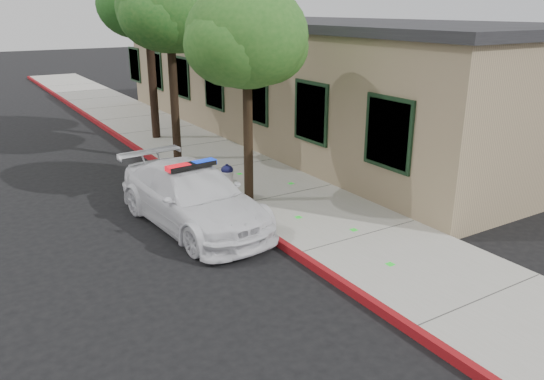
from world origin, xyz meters
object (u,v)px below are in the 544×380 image
Objects in this scene: street_tree_mid at (169,12)px; police_car at (193,197)px; fire_hydrant at (227,181)px; clapboard_building at (309,78)px; street_tree_near at (247,41)px; street_tree_far at (148,2)px.

police_car is at bearing -108.41° from street_tree_mid.
clapboard_building is at bearing 53.41° from fire_hydrant.
clapboard_building is 4.10× the size of street_tree_near.
street_tree_mid reaches higher than fire_hydrant.
street_tree_far is (0.46, 3.02, 0.32)m from street_tree_mid.
clapboard_building is 8.56m from street_tree_near.
fire_hydrant is at bearing -96.51° from street_tree_far.
street_tree_mid is 0.93× the size of street_tree_far.
fire_hydrant is 3.42m from street_tree_near.
street_tree_near reaches higher than clapboard_building.
street_tree_far is at bearing 96.36° from fire_hydrant.
clapboard_building reaches higher than police_car.
clapboard_building is 6.39m from street_tree_far.
street_tree_far reaches higher than police_car.
fire_hydrant is at bearing 130.84° from street_tree_near.
police_car reaches higher than fire_hydrant.
clapboard_building is 24.41× the size of fire_hydrant.
street_tree_far reaches higher than clapboard_building.
police_car is 1.58m from fire_hydrant.
fire_hydrant is at bearing -139.45° from clapboard_building.
clapboard_building is 3.35× the size of street_tree_far.
street_tree_mid reaches higher than clapboard_building.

